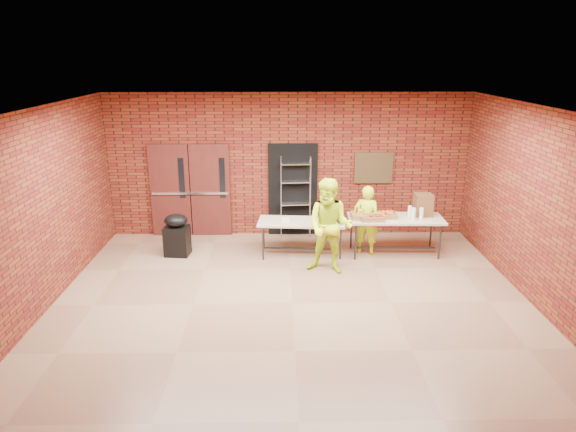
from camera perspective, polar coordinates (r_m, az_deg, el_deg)
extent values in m
cube|color=#825F46|center=(8.71, 0.47, -9.79)|extent=(8.00, 7.00, 0.04)
cube|color=silver|center=(7.77, 0.53, 11.92)|extent=(8.00, 7.00, 0.04)
cube|color=maroon|center=(11.50, 0.04, 5.65)|extent=(8.00, 0.04, 3.20)
cube|color=maroon|center=(4.85, 1.61, -12.02)|extent=(8.00, 0.04, 3.20)
cube|color=maroon|center=(8.94, -26.21, 0.25)|extent=(0.04, 7.00, 3.20)
cube|color=maroon|center=(9.13, 26.62, 0.52)|extent=(0.04, 7.00, 3.20)
cube|color=#4B1B15|center=(11.80, -12.94, 2.76)|extent=(0.88, 0.08, 2.10)
cube|color=#4B1B15|center=(11.65, -8.60, 2.82)|extent=(0.88, 0.08, 2.10)
cube|color=black|center=(11.63, -11.74, 4.15)|extent=(0.12, 0.02, 0.90)
cube|color=black|center=(11.50, -7.32, 4.22)|extent=(0.12, 0.02, 0.90)
cube|color=#BCBBC2|center=(11.67, -10.82, 2.48)|extent=(1.70, 0.04, 0.05)
cube|color=black|center=(11.57, 0.54, 2.92)|extent=(1.10, 0.06, 2.10)
cube|color=#45341B|center=(11.63, 9.48, 5.29)|extent=(0.85, 0.04, 0.70)
cube|color=#B7A78B|center=(10.47, 1.49, -0.67)|extent=(1.81, 0.87, 0.04)
cube|color=#2D2D32|center=(10.67, 1.46, -3.66)|extent=(1.56, 0.17, 0.03)
cylinder|color=#2D2D32|center=(10.86, -2.72, -2.02)|extent=(0.04, 0.04, 0.68)
cylinder|color=#2D2D32|center=(10.92, 5.50, -1.96)|extent=(0.04, 0.04, 0.68)
cylinder|color=#2D2D32|center=(10.31, -2.80, -3.11)|extent=(0.04, 0.04, 0.68)
cylinder|color=#2D2D32|center=(10.38, 5.86, -3.05)|extent=(0.04, 0.04, 0.68)
cube|color=#B7A78B|center=(10.70, 11.87, -0.28)|extent=(1.94, 0.86, 0.04)
cube|color=#2D2D32|center=(10.91, 11.66, -3.47)|extent=(1.70, 0.09, 0.03)
cylinder|color=#2D2D32|center=(10.97, 7.04, -1.75)|extent=(0.04, 0.04, 0.75)
cylinder|color=#2D2D32|center=(11.34, 15.60, -1.65)|extent=(0.04, 0.04, 0.75)
cylinder|color=#2D2D32|center=(10.38, 7.52, -2.92)|extent=(0.04, 0.04, 0.75)
cylinder|color=#2D2D32|center=(10.76, 16.53, -2.77)|extent=(0.04, 0.04, 0.75)
cube|color=#8F603A|center=(10.52, 8.29, -0.07)|extent=(0.48, 0.37, 0.07)
cube|color=#8F603A|center=(10.65, 10.84, -0.01)|extent=(0.41, 0.32, 0.06)
cube|color=#8F603A|center=(10.44, 9.34, -0.27)|extent=(0.46, 0.36, 0.07)
cylinder|color=#154E18|center=(10.49, 5.44, -0.55)|extent=(0.45, 0.45, 0.02)
cube|color=white|center=(10.45, -0.25, -0.41)|extent=(0.18, 0.12, 0.06)
cube|color=brown|center=(10.90, 14.79, 1.21)|extent=(0.35, 0.31, 0.46)
cylinder|color=white|center=(10.57, 13.75, 0.21)|extent=(0.09, 0.09, 0.26)
cylinder|color=white|center=(10.65, 14.60, 0.24)|extent=(0.08, 0.08, 0.24)
cylinder|color=white|center=(10.77, 13.36, 0.50)|extent=(0.08, 0.08, 0.23)
cube|color=black|center=(10.81, -12.20, -2.70)|extent=(0.53, 0.45, 0.62)
ellipsoid|color=black|center=(10.66, -12.35, -0.48)|extent=(0.52, 0.46, 0.26)
imported|color=#C7E619|center=(10.64, 8.72, -0.43)|extent=(0.62, 0.52, 1.45)
imported|color=#C7E619|center=(9.59, 4.66, -1.16)|extent=(1.06, 0.94, 1.82)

